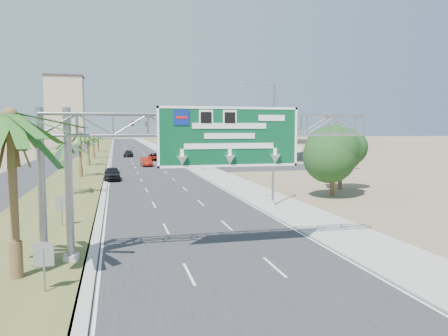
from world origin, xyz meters
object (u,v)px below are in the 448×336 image
car_right_lane (155,157)px  sign_gantry (197,136)px  pole_sign_red_far (198,127)px  car_mid_lane (146,162)px  signal_mast (170,136)px  pole_sign_red_near (209,123)px  car_left_lane (112,174)px  store_building (264,152)px  pole_sign_blue (216,134)px  palm_near (10,116)px  car_far (128,154)px

car_right_lane → sign_gantry: bearing=-96.5°
pole_sign_red_far → car_mid_lane: bearing=-156.0°
pole_sign_red_far → signal_mast: bearing=134.7°
pole_sign_red_near → pole_sign_red_far: (0.27, 10.42, -0.51)m
signal_mast → car_left_lane: bearing=-110.7°
store_building → pole_sign_blue: size_ratio=2.40×
pole_sign_red_near → pole_sign_blue: size_ratio=1.22×
signal_mast → pole_sign_red_near: pole_sign_red_near is taller
pole_sign_red_far → palm_near: bearing=-107.8°
sign_gantry → palm_near: palm_near is taller
sign_gantry → car_mid_lane: sign_gantry is taller
sign_gantry → pole_sign_red_far: size_ratio=1.97×
palm_near → signal_mast: (14.37, 63.97, -2.08)m
car_far → pole_sign_blue: (12.69, -32.87, 4.83)m
signal_mast → car_mid_lane: signal_mast is taller
palm_near → car_left_lane: bearing=84.1°
car_left_lane → pole_sign_red_far: bearing=56.7°
car_mid_lane → palm_near: bearing=-103.2°
store_building → car_right_lane: (-19.34, 9.86, -1.28)m
signal_mast → palm_near: bearing=-102.7°
sign_gantry → store_building: 60.77m
car_mid_lane → car_right_lane: car_mid_lane is taller
car_right_lane → pole_sign_red_far: pole_sign_red_far is taller
sign_gantry → car_right_lane: sign_gantry is taller
signal_mast → car_left_lane: size_ratio=2.11×
pole_sign_blue → car_left_lane: bearing=-143.5°
car_left_lane → store_building: bearing=38.7°
sign_gantry → store_building: size_ratio=0.93×
car_far → sign_gantry: bearing=-83.2°
pole_sign_red_near → car_right_lane: bearing=109.9°
palm_near → store_building: palm_near is taller
signal_mast → store_building: (16.83, -5.97, -2.85)m
car_left_lane → car_far: car_left_lane is taller
car_left_lane → car_right_lane: 33.18m
sign_gantry → signal_mast: bearing=84.3°
store_building → sign_gantry: bearing=-112.4°
signal_mast → pole_sign_red_near: 15.89m
store_building → palm_near: bearing=-118.3°
car_left_lane → pole_sign_blue: (15.95, 11.82, 4.70)m
car_mid_lane → pole_sign_blue: 13.69m
car_right_lane → pole_sign_red_far: 12.65m
pole_sign_red_near → sign_gantry: bearing=-102.7°
car_mid_lane → car_right_lane: bearing=74.6°
sign_gantry → signal_mast: signal_mast is taller
pole_sign_red_far → sign_gantry: bearing=-100.7°
signal_mast → pole_sign_blue: bearing=-72.2°
store_building → car_far: 33.02m
car_right_lane → store_building: bearing=-30.3°
car_right_lane → car_far: bearing=108.1°
car_far → car_left_lane: bearing=-88.3°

